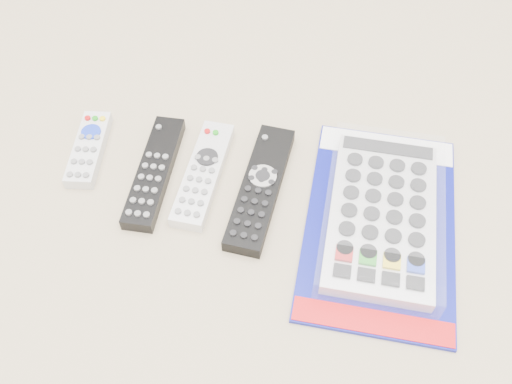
# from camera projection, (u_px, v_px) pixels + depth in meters

# --- Properties ---
(remote_small_grey) EXTENTS (0.05, 0.14, 0.02)m
(remote_small_grey) POSITION_uv_depth(u_px,v_px,m) (89.00, 149.00, 0.84)
(remote_small_grey) COLOR silver
(remote_small_grey) RESTS_ON ground
(remote_slim_black) EXTENTS (0.05, 0.20, 0.02)m
(remote_slim_black) POSITION_uv_depth(u_px,v_px,m) (154.00, 172.00, 0.81)
(remote_slim_black) COLOR black
(remote_slim_black) RESTS_ON ground
(remote_silver_dvd) EXTENTS (0.06, 0.19, 0.02)m
(remote_silver_dvd) POSITION_uv_depth(u_px,v_px,m) (203.00, 174.00, 0.81)
(remote_silver_dvd) COLOR silver
(remote_silver_dvd) RESTS_ON ground
(remote_large_black) EXTENTS (0.08, 0.22, 0.02)m
(remote_large_black) POSITION_uv_depth(u_px,v_px,m) (260.00, 188.00, 0.79)
(remote_large_black) COLOR black
(remote_large_black) RESTS_ON ground
(jumbo_remote_packaged) EXTENTS (0.22, 0.34, 0.04)m
(jumbo_remote_packaged) POSITION_uv_depth(u_px,v_px,m) (382.00, 214.00, 0.76)
(jumbo_remote_packaged) COLOR navy
(jumbo_remote_packaged) RESTS_ON ground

